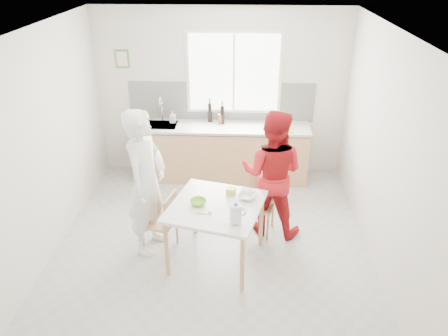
# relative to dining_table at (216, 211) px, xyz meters

# --- Properties ---
(ground) EXTENTS (4.50, 4.50, 0.00)m
(ground) POSITION_rel_dining_table_xyz_m (-0.07, 0.21, -0.71)
(ground) COLOR #B7B7B2
(ground) RESTS_ON ground
(room_shell) EXTENTS (4.50, 4.50, 4.50)m
(room_shell) POSITION_rel_dining_table_xyz_m (-0.07, 0.21, 0.94)
(room_shell) COLOR silver
(room_shell) RESTS_ON ground
(window) EXTENTS (1.50, 0.06, 1.30)m
(window) POSITION_rel_dining_table_xyz_m (0.13, 2.44, 0.99)
(window) COLOR white
(window) RESTS_ON room_shell
(backsplash) EXTENTS (3.00, 0.02, 0.65)m
(backsplash) POSITION_rel_dining_table_xyz_m (-0.07, 2.45, 0.52)
(backsplash) COLOR white
(backsplash) RESTS_ON room_shell
(picture_frame) EXTENTS (0.22, 0.03, 0.28)m
(picture_frame) POSITION_rel_dining_table_xyz_m (-1.62, 2.44, 1.19)
(picture_frame) COLOR #519041
(picture_frame) RESTS_ON room_shell
(kitchen_counter) EXTENTS (2.84, 0.64, 1.37)m
(kitchen_counter) POSITION_rel_dining_table_xyz_m (-0.07, 2.16, -0.29)
(kitchen_counter) COLOR tan
(kitchen_counter) RESTS_ON ground
(dining_table) EXTENTS (1.25, 1.25, 0.79)m
(dining_table) POSITION_rel_dining_table_xyz_m (0.00, 0.00, 0.00)
(dining_table) COLOR white
(dining_table) RESTS_ON ground
(chair_left) EXTENTS (0.45, 0.45, 0.81)m
(chair_left) POSITION_rel_dining_table_xyz_m (-0.67, 0.18, -0.26)
(chair_left) COLOR tan
(chair_left) RESTS_ON ground
(chair_far) EXTENTS (0.46, 0.46, 0.82)m
(chair_far) POSITION_rel_dining_table_xyz_m (0.55, 0.70, -0.26)
(chair_far) COLOR tan
(chair_far) RESTS_ON ground
(person_white) EXTENTS (0.61, 0.77, 1.87)m
(person_white) POSITION_rel_dining_table_xyz_m (-0.85, 0.23, 0.23)
(person_white) COLOR white
(person_white) RESTS_ON ground
(person_red) EXTENTS (0.97, 0.84, 1.72)m
(person_red) POSITION_rel_dining_table_xyz_m (0.68, 0.68, 0.15)
(person_red) COLOR red
(person_red) RESTS_ON ground
(bowl_green) EXTENTS (0.23, 0.23, 0.06)m
(bowl_green) POSITION_rel_dining_table_xyz_m (-0.21, 0.00, 0.11)
(bowl_green) COLOR #7FD230
(bowl_green) RESTS_ON dining_table
(bowl_white) EXTENTS (0.26, 0.26, 0.05)m
(bowl_white) POSITION_rel_dining_table_xyz_m (0.35, 0.16, 0.11)
(bowl_white) COLOR white
(bowl_white) RESTS_ON dining_table
(milk_jug) EXTENTS (0.18, 0.13, 0.23)m
(milk_jug) POSITION_rel_dining_table_xyz_m (0.24, -0.35, 0.21)
(milk_jug) COLOR white
(milk_jug) RESTS_ON dining_table
(green_box) EXTENTS (0.12, 0.12, 0.09)m
(green_box) POSITION_rel_dining_table_xyz_m (0.17, 0.25, 0.13)
(green_box) COLOR #AACF2F
(green_box) RESTS_ON dining_table
(spoon) EXTENTS (0.16, 0.03, 0.01)m
(spoon) POSITION_rel_dining_table_xyz_m (-0.13, -0.19, 0.09)
(spoon) COLOR #A5A5AA
(spoon) RESTS_ON dining_table
(cutting_board) EXTENTS (0.37, 0.28, 0.01)m
(cutting_board) POSITION_rel_dining_table_xyz_m (0.90, 2.03, 0.22)
(cutting_board) COLOR #94C12C
(cutting_board) RESTS_ON kitchen_counter
(wine_bottle_a) EXTENTS (0.07, 0.07, 0.32)m
(wine_bottle_a) POSITION_rel_dining_table_xyz_m (-0.25, 2.33, 0.37)
(wine_bottle_a) COLOR black
(wine_bottle_a) RESTS_ON kitchen_counter
(wine_bottle_b) EXTENTS (0.07, 0.07, 0.30)m
(wine_bottle_b) POSITION_rel_dining_table_xyz_m (-0.04, 2.26, 0.36)
(wine_bottle_b) COLOR black
(wine_bottle_b) RESTS_ON kitchen_counter
(jar_amber) EXTENTS (0.06, 0.06, 0.16)m
(jar_amber) POSITION_rel_dining_table_xyz_m (-0.08, 2.24, 0.29)
(jar_amber) COLOR #975221
(jar_amber) RESTS_ON kitchen_counter
(soap_bottle) EXTENTS (0.09, 0.09, 0.19)m
(soap_bottle) POSITION_rel_dining_table_xyz_m (-0.85, 2.27, 0.31)
(soap_bottle) COLOR #999999
(soap_bottle) RESTS_ON kitchen_counter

